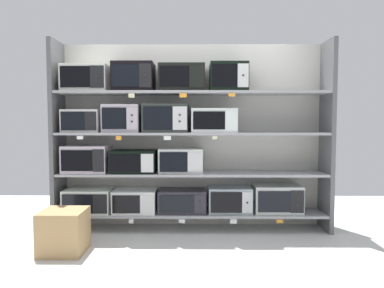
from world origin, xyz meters
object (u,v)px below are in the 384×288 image
(microwave_7, at_px, (181,160))
(microwave_2, at_px, (182,201))
(microwave_1, at_px, (135,201))
(shipping_carton, at_px, (64,231))
(microwave_0, at_px, (89,200))
(microwave_13, at_px, (134,77))
(microwave_12, at_px, (86,78))
(microwave_14, at_px, (182,78))
(microwave_4, at_px, (277,198))
(microwave_10, at_px, (166,118))
(microwave_5, at_px, (87,159))
(microwave_8, at_px, (83,121))
(microwave_9, at_px, (122,118))
(microwave_15, at_px, (228,78))
(microwave_3, at_px, (230,199))
(microwave_11, at_px, (214,120))
(microwave_6, at_px, (134,161))

(microwave_7, bearing_deg, microwave_2, 0.08)
(microwave_1, distance_m, shipping_carton, 1.00)
(microwave_0, height_order, microwave_13, microwave_13)
(microwave_2, bearing_deg, microwave_12, 180.00)
(microwave_14, bearing_deg, microwave_1, -179.99)
(microwave_1, distance_m, microwave_4, 1.72)
(microwave_7, relative_size, microwave_13, 1.09)
(microwave_10, bearing_deg, microwave_5, 179.99)
(microwave_0, distance_m, microwave_4, 2.29)
(microwave_10, distance_m, microwave_12, 1.07)
(microwave_0, height_order, microwave_8, microwave_8)
(microwave_9, bearing_deg, microwave_4, -0.00)
(microwave_15, bearing_deg, microwave_14, 179.99)
(microwave_10, bearing_deg, microwave_4, 0.01)
(microwave_8, height_order, microwave_12, microwave_12)
(microwave_3, height_order, microwave_5, microwave_5)
(microwave_14, bearing_deg, shipping_carton, -145.43)
(microwave_4, xyz_separation_m, microwave_10, (-1.35, -0.00, 0.97))
(microwave_11, distance_m, microwave_14, 0.63)
(microwave_6, xyz_separation_m, microwave_12, (-0.56, -0.00, 0.99))
(microwave_0, height_order, microwave_12, microwave_12)
(microwave_7, height_order, microwave_11, microwave_11)
(microwave_1, height_order, microwave_8, microwave_8)
(microwave_5, bearing_deg, shipping_carton, -90.80)
(microwave_12, bearing_deg, microwave_9, 0.01)
(microwave_10, bearing_deg, microwave_12, 179.99)
(microwave_0, height_order, microwave_2, microwave_0)
(microwave_2, distance_m, microwave_4, 1.15)
(microwave_10, xyz_separation_m, shipping_carton, (-0.97, -0.80, -1.14))
(microwave_1, xyz_separation_m, microwave_4, (1.72, 0.00, 0.03))
(microwave_1, xyz_separation_m, microwave_14, (0.57, 0.00, 1.48))
(microwave_8, bearing_deg, microwave_15, 0.00)
(microwave_5, xyz_separation_m, microwave_8, (-0.05, -0.00, 0.46))
(microwave_12, distance_m, shipping_carton, 1.80)
(microwave_9, relative_size, microwave_13, 0.91)
(shipping_carton, bearing_deg, microwave_13, 53.73)
(microwave_7, xyz_separation_m, microwave_13, (-0.56, 0.00, 1.00))
(microwave_10, bearing_deg, microwave_6, 179.95)
(microwave_2, relative_size, microwave_8, 1.31)
(microwave_4, xyz_separation_m, microwave_7, (-1.17, -0.00, 0.46))
(microwave_11, bearing_deg, microwave_8, -179.99)
(microwave_9, bearing_deg, microwave_7, -0.01)
(shipping_carton, bearing_deg, microwave_1, 53.52)
(microwave_2, distance_m, microwave_11, 1.05)
(microwave_4, relative_size, microwave_15, 1.29)
(microwave_15, bearing_deg, microwave_12, -180.00)
(microwave_0, bearing_deg, microwave_2, -0.00)
(microwave_4, height_order, microwave_8, microwave_8)
(microwave_0, bearing_deg, microwave_13, 0.01)
(microwave_4, xyz_separation_m, microwave_13, (-1.73, 0.00, 1.46))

